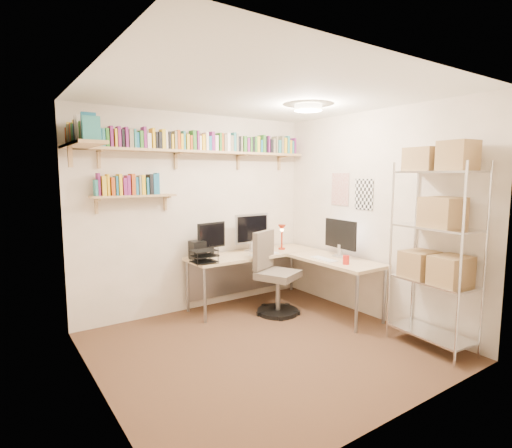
{
  "coord_description": "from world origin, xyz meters",
  "views": [
    {
      "loc": [
        -2.29,
        -3.14,
        1.74
      ],
      "look_at": [
        0.25,
        0.55,
        1.19
      ],
      "focal_mm": 28.0,
      "sensor_mm": 36.0,
      "label": 1
    }
  ],
  "objects": [
    {
      "name": "ground",
      "position": [
        0.0,
        0.0,
        0.0
      ],
      "size": [
        3.2,
        3.2,
        0.0
      ],
      "primitive_type": "plane",
      "color": "#412A1B",
      "rests_on": "ground"
    },
    {
      "name": "room_shell",
      "position": [
        0.0,
        0.0,
        1.55
      ],
      "size": [
        3.24,
        3.04,
        2.52
      ],
      "color": "beige",
      "rests_on": "ground"
    },
    {
      "name": "wall_shelves",
      "position": [
        -0.41,
        1.3,
        2.03
      ],
      "size": [
        3.12,
        1.09,
        0.79
      ],
      "color": "tan",
      "rests_on": "ground"
    },
    {
      "name": "corner_desk",
      "position": [
        0.69,
        0.95,
        0.69
      ],
      "size": [
        1.87,
        1.79,
        1.22
      ],
      "color": "beige",
      "rests_on": "ground"
    },
    {
      "name": "office_chair",
      "position": [
        0.67,
        0.76,
        0.44
      ],
      "size": [
        0.61,
        0.61,
        1.04
      ],
      "rotation": [
        0.0,
        0.0,
        0.42
      ],
      "color": "black",
      "rests_on": "ground"
    },
    {
      "name": "wire_rack",
      "position": [
        1.36,
        -0.97,
        1.26
      ],
      "size": [
        0.46,
        0.84,
        2.05
      ],
      "rotation": [
        0.0,
        0.0,
        -0.09
      ],
      "color": "silver",
      "rests_on": "ground"
    }
  ]
}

